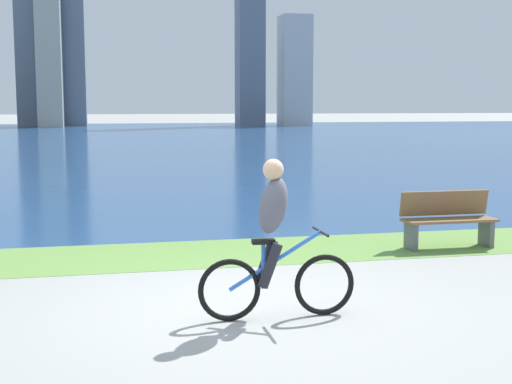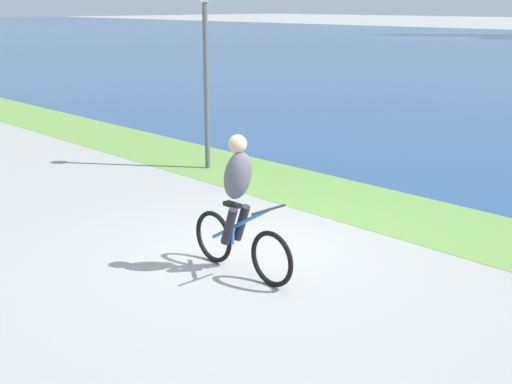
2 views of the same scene
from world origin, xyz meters
TOP-DOWN VIEW (x-y plane):
  - ground_plane at (0.00, 0.00)m, footprint 300.00×300.00m
  - grass_strip_bayside at (0.00, 2.99)m, footprint 120.00×2.05m
  - cyclist_lead at (0.29, -0.45)m, footprint 1.72×0.52m
  - lamppost_tall at (-4.15, 2.71)m, footprint 0.28×0.28m

SIDE VIEW (x-z plane):
  - ground_plane at x=0.00m, z-range 0.00..0.00m
  - grass_strip_bayside at x=0.00m, z-range 0.00..0.01m
  - cyclist_lead at x=0.29m, z-range -0.01..1.70m
  - lamppost_tall at x=-4.15m, z-range 0.57..4.03m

